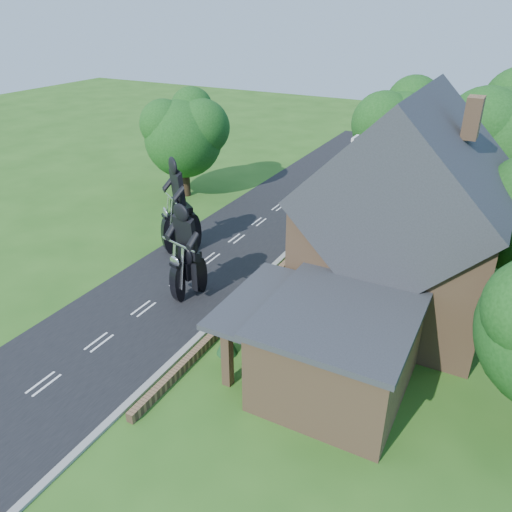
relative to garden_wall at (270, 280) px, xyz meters
The scene contains 16 objects.
ground 6.60m from the garden_wall, 130.70° to the right, with size 120.00×120.00×0.00m, color #285618.
road 6.60m from the garden_wall, 130.70° to the right, with size 7.00×80.00×0.02m, color black.
kerb 5.04m from the garden_wall, 97.41° to the right, with size 0.30×80.00×0.12m, color gray.
garden_wall is the anchor object (origin of this frame).
house 7.52m from the garden_wall, ahead, with size 9.54×8.64×10.24m.
annex 8.19m from the garden_wall, 46.16° to the right, with size 7.05×5.94×3.44m.
tree_behind_left 13.88m from the garden_wall, 72.34° to the left, with size 6.94×6.40×9.16m.
tree_far_road 15.13m from the garden_wall, 140.77° to the left, with size 6.08×5.60×7.84m.
shrub_a 6.09m from the garden_wall, 80.54° to the right, with size 0.90×0.90×1.10m, color #123A1A.
shrub_b 3.66m from the garden_wall, 74.05° to the right, with size 0.90×0.90×1.10m, color #123A1A.
shrub_c 1.46m from the garden_wall, 45.00° to the right, with size 0.90×0.90×1.10m, color #123A1A.
shrub_d 4.14m from the garden_wall, 75.96° to the left, with size 0.90×0.90×1.10m, color #123A1A.
shrub_e 6.59m from the garden_wall, 81.25° to the left, with size 0.90×0.90×1.10m, color #123A1A.
shrub_f 9.06m from the garden_wall, 83.66° to the left, with size 0.90×0.90×1.10m, color #123A1A.
motorcycle_lead 4.26m from the garden_wall, 135.72° to the right, with size 0.41×1.60×1.49m, color black, non-canonical shape.
motorcycle_follow 6.50m from the garden_wall, 169.98° to the left, with size 0.46×1.83×1.70m, color black, non-canonical shape.
Camera 1 is at (14.28, -15.32, 13.25)m, focal length 35.00 mm.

